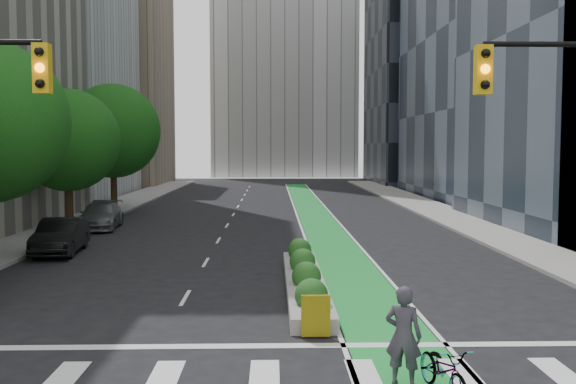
{
  "coord_description": "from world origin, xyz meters",
  "views": [
    {
      "loc": [
        0.17,
        -13.31,
        4.6
      ],
      "look_at": [
        0.72,
        9.31,
        3.0
      ],
      "focal_mm": 40.0,
      "sensor_mm": 36.0,
      "label": 1
    }
  ],
  "objects": [
    {
      "name": "ground",
      "position": [
        0.0,
        0.0,
        0.0
      ],
      "size": [
        160.0,
        160.0,
        0.0
      ],
      "primitive_type": "plane",
      "color": "black",
      "rests_on": "ground"
    },
    {
      "name": "sidewalk_left",
      "position": [
        -11.8,
        25.0,
        0.07
      ],
      "size": [
        3.6,
        90.0,
        0.15
      ],
      "primitive_type": "cube",
      "color": "gray",
      "rests_on": "ground"
    },
    {
      "name": "sidewalk_right",
      "position": [
        11.8,
        25.0,
        0.07
      ],
      "size": [
        3.6,
        90.0,
        0.15
      ],
      "primitive_type": "cube",
      "color": "gray",
      "rests_on": "ground"
    },
    {
      "name": "bike_lane_paint",
      "position": [
        3.0,
        30.0,
        0.01
      ],
      "size": [
        2.2,
        70.0,
        0.01
      ],
      "primitive_type": "cube",
      "color": "#198D33",
      "rests_on": "ground"
    },
    {
      "name": "building_tan_far",
      "position": [
        -20.0,
        66.0,
        13.0
      ],
      "size": [
        14.0,
        16.0,
        26.0
      ],
      "primitive_type": "cube",
      "color": "tan",
      "rests_on": "ground"
    },
    {
      "name": "building_dark_end",
      "position": [
        20.0,
        68.0,
        14.0
      ],
      "size": [
        14.0,
        18.0,
        28.0
      ],
      "primitive_type": "cube",
      "color": "black",
      "rests_on": "ground"
    },
    {
      "name": "tree_midfar",
      "position": [
        -11.0,
        22.0,
        4.95
      ],
      "size": [
        5.6,
        5.6,
        7.76
      ],
      "color": "black",
      "rests_on": "ground"
    },
    {
      "name": "tree_far",
      "position": [
        -11.0,
        32.0,
        5.69
      ],
      "size": [
        6.6,
        6.6,
        9.0
      ],
      "color": "black",
      "rests_on": "ground"
    },
    {
      "name": "median_planter",
      "position": [
        1.2,
        7.04,
        0.37
      ],
      "size": [
        1.2,
        10.26,
        1.1
      ],
      "color": "gray",
      "rests_on": "ground"
    },
    {
      "name": "bicycle",
      "position": [
        3.33,
        -1.8,
        0.48
      ],
      "size": [
        1.0,
        1.94,
        0.97
      ],
      "primitive_type": "imported",
      "rotation": [
        0.0,
        0.0,
        0.2
      ],
      "color": "gray",
      "rests_on": "ground"
    },
    {
      "name": "cyclist",
      "position": [
        2.68,
        -1.28,
        0.98
      ],
      "size": [
        0.84,
        0.71,
        1.95
      ],
      "primitive_type": "imported",
      "rotation": [
        0.0,
        0.0,
        2.74
      ],
      "color": "#38323C",
      "rests_on": "ground"
    },
    {
      "name": "parked_car_left_mid",
      "position": [
        -8.96,
        14.27,
        0.76
      ],
      "size": [
        2.0,
        4.73,
        1.52
      ],
      "primitive_type": "imported",
      "rotation": [
        0.0,
        0.0,
        0.09
      ],
      "color": "black",
      "rests_on": "ground"
    },
    {
      "name": "parked_car_left_far",
      "position": [
        -9.5,
        22.73,
        0.73
      ],
      "size": [
        2.48,
        5.22,
        1.47
      ],
      "primitive_type": "imported",
      "rotation": [
        0.0,
        0.0,
        0.09
      ],
      "color": "slate",
      "rests_on": "ground"
    }
  ]
}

